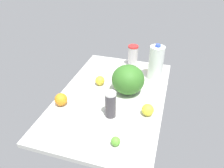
{
  "coord_description": "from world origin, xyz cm",
  "views": [
    {
      "loc": [
        -124.99,
        -37.95,
        98.33
      ],
      "look_at": [
        0.0,
        0.0,
        13.0
      ],
      "focal_mm": 35.0,
      "sensor_mm": 36.0,
      "label": 1
    }
  ],
  "objects_px": {
    "milk_jug": "(156,63)",
    "lemon_near_front": "(100,81)",
    "tumbler_cup": "(133,56)",
    "lime_loose": "(116,141)",
    "watermelon": "(128,80)",
    "lemon_far_back": "(148,110)",
    "lemon_by_jug": "(154,65)",
    "shaker_bottle": "(110,104)",
    "orange_beside_bowl": "(61,99)"
  },
  "relations": [
    {
      "from": "watermelon",
      "to": "lemon_near_front",
      "type": "height_order",
      "value": "watermelon"
    },
    {
      "from": "tumbler_cup",
      "to": "milk_jug",
      "type": "relative_size",
      "value": 0.64
    },
    {
      "from": "watermelon",
      "to": "lemon_by_jug",
      "type": "distance_m",
      "value": 0.44
    },
    {
      "from": "lemon_by_jug",
      "to": "orange_beside_bowl",
      "type": "bearing_deg",
      "value": 141.94
    },
    {
      "from": "lemon_near_front",
      "to": "lemon_far_back",
      "type": "xyz_separation_m",
      "value": [
        -0.25,
        -0.42,
        0.0
      ]
    },
    {
      "from": "watermelon",
      "to": "lemon_far_back",
      "type": "relative_size",
      "value": 3.02
    },
    {
      "from": "tumbler_cup",
      "to": "lemon_near_front",
      "type": "distance_m",
      "value": 0.44
    },
    {
      "from": "lemon_by_jug",
      "to": "milk_jug",
      "type": "bearing_deg",
      "value": -171.15
    },
    {
      "from": "lemon_by_jug",
      "to": "orange_beside_bowl",
      "type": "height_order",
      "value": "orange_beside_bowl"
    },
    {
      "from": "tumbler_cup",
      "to": "shaker_bottle",
      "type": "distance_m",
      "value": 0.72
    },
    {
      "from": "shaker_bottle",
      "to": "orange_beside_bowl",
      "type": "distance_m",
      "value": 0.36
    },
    {
      "from": "milk_jug",
      "to": "lemon_far_back",
      "type": "bearing_deg",
      "value": -177.63
    },
    {
      "from": "tumbler_cup",
      "to": "watermelon",
      "type": "relative_size",
      "value": 0.79
    },
    {
      "from": "lemon_near_front",
      "to": "milk_jug",
      "type": "bearing_deg",
      "value": -59.97
    },
    {
      "from": "milk_jug",
      "to": "lemon_by_jug",
      "type": "xyz_separation_m",
      "value": [
        0.15,
        0.02,
        -0.1
      ]
    },
    {
      "from": "orange_beside_bowl",
      "to": "lemon_by_jug",
      "type": "bearing_deg",
      "value": -38.06
    },
    {
      "from": "tumbler_cup",
      "to": "lemon_near_front",
      "type": "relative_size",
      "value": 2.56
    },
    {
      "from": "watermelon",
      "to": "tumbler_cup",
      "type": "bearing_deg",
      "value": 7.61
    },
    {
      "from": "lemon_far_back",
      "to": "milk_jug",
      "type": "bearing_deg",
      "value": 2.37
    },
    {
      "from": "lemon_by_jug",
      "to": "lime_loose",
      "type": "relative_size",
      "value": 1.47
    },
    {
      "from": "tumbler_cup",
      "to": "milk_jug",
      "type": "xyz_separation_m",
      "value": [
        -0.17,
        -0.22,
        0.04
      ]
    },
    {
      "from": "watermelon",
      "to": "orange_beside_bowl",
      "type": "distance_m",
      "value": 0.5
    },
    {
      "from": "milk_jug",
      "to": "lemon_near_front",
      "type": "distance_m",
      "value": 0.47
    },
    {
      "from": "lemon_far_back",
      "to": "shaker_bottle",
      "type": "bearing_deg",
      "value": 108.91
    },
    {
      "from": "lemon_near_front",
      "to": "lime_loose",
      "type": "bearing_deg",
      "value": -152.48
    },
    {
      "from": "lemon_near_front",
      "to": "tumbler_cup",
      "type": "bearing_deg",
      "value": -23.9
    },
    {
      "from": "shaker_bottle",
      "to": "milk_jug",
      "type": "height_order",
      "value": "milk_jug"
    },
    {
      "from": "shaker_bottle",
      "to": "orange_beside_bowl",
      "type": "xyz_separation_m",
      "value": [
        0.01,
        0.36,
        -0.05
      ]
    },
    {
      "from": "tumbler_cup",
      "to": "watermelon",
      "type": "xyz_separation_m",
      "value": [
        -0.43,
        -0.06,
        0.01
      ]
    },
    {
      "from": "milk_jug",
      "to": "lemon_by_jug",
      "type": "relative_size",
      "value": 3.75
    },
    {
      "from": "lemon_near_front",
      "to": "orange_beside_bowl",
      "type": "relative_size",
      "value": 0.84
    },
    {
      "from": "watermelon",
      "to": "lemon_far_back",
      "type": "distance_m",
      "value": 0.29
    },
    {
      "from": "tumbler_cup",
      "to": "lemon_near_front",
      "type": "height_order",
      "value": "tumbler_cup"
    },
    {
      "from": "shaker_bottle",
      "to": "lemon_far_back",
      "type": "relative_size",
      "value": 2.29
    },
    {
      "from": "tumbler_cup",
      "to": "orange_beside_bowl",
      "type": "distance_m",
      "value": 0.79
    },
    {
      "from": "watermelon",
      "to": "milk_jug",
      "type": "relative_size",
      "value": 0.81
    },
    {
      "from": "milk_jug",
      "to": "lemon_by_jug",
      "type": "distance_m",
      "value": 0.18
    },
    {
      "from": "lime_loose",
      "to": "orange_beside_bowl",
      "type": "bearing_deg",
      "value": 62.74
    },
    {
      "from": "lemon_far_back",
      "to": "watermelon",
      "type": "bearing_deg",
      "value": 40.54
    },
    {
      "from": "tumbler_cup",
      "to": "milk_jug",
      "type": "bearing_deg",
      "value": -126.58
    },
    {
      "from": "shaker_bottle",
      "to": "orange_beside_bowl",
      "type": "bearing_deg",
      "value": 88.43
    },
    {
      "from": "shaker_bottle",
      "to": "orange_beside_bowl",
      "type": "height_order",
      "value": "shaker_bottle"
    },
    {
      "from": "milk_jug",
      "to": "lemon_near_front",
      "type": "xyz_separation_m",
      "value": [
        -0.23,
        0.4,
        -0.1
      ]
    },
    {
      "from": "lemon_near_front",
      "to": "lime_loose",
      "type": "distance_m",
      "value": 0.63
    },
    {
      "from": "lime_loose",
      "to": "milk_jug",
      "type": "bearing_deg",
      "value": -7.9
    },
    {
      "from": "tumbler_cup",
      "to": "watermelon",
      "type": "bearing_deg",
      "value": -172.39
    },
    {
      "from": "watermelon",
      "to": "milk_jug",
      "type": "xyz_separation_m",
      "value": [
        0.26,
        -0.17,
        0.03
      ]
    },
    {
      "from": "tumbler_cup",
      "to": "watermelon",
      "type": "height_order",
      "value": "watermelon"
    },
    {
      "from": "milk_jug",
      "to": "lemon_far_back",
      "type": "height_order",
      "value": "milk_jug"
    },
    {
      "from": "milk_jug",
      "to": "lemon_near_front",
      "type": "height_order",
      "value": "milk_jug"
    }
  ]
}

